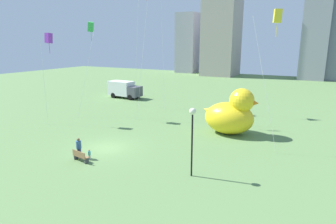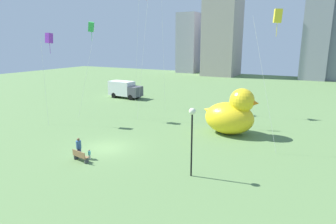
{
  "view_description": "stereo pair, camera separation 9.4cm",
  "coord_description": "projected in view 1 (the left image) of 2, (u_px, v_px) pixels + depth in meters",
  "views": [
    {
      "loc": [
        16.44,
        -19.16,
        9.25
      ],
      "look_at": [
        4.65,
        3.06,
        3.22
      ],
      "focal_mm": 30.93,
      "sensor_mm": 36.0,
      "label": 1
    },
    {
      "loc": [
        16.52,
        -19.11,
        9.25
      ],
      "look_at": [
        4.65,
        3.06,
        3.22
      ],
      "focal_mm": 30.93,
      "sensor_mm": 36.0,
      "label": 2
    }
  ],
  "objects": [
    {
      "name": "lamppost",
      "position": [
        192.0,
        125.0,
        19.77
      ],
      "size": [
        0.47,
        0.47,
        4.97
      ],
      "color": "black",
      "rests_on": "ground"
    },
    {
      "name": "city_skyline",
      "position": [
        301.0,
        15.0,
        75.38
      ],
      "size": [
        61.55,
        15.88,
        41.62
      ],
      "color": "gray",
      "rests_on": "ground"
    },
    {
      "name": "kite_yellow",
      "position": [
        278.0,
        17.0,
        24.14
      ],
      "size": [
        2.91,
        2.21,
        12.0
      ],
      "color": "silver",
      "rests_on": "ground"
    },
    {
      "name": "kite_purple",
      "position": [
        49.0,
        39.0,
        32.42
      ],
      "size": [
        1.62,
        1.67,
        10.34
      ],
      "color": "silver",
      "rests_on": "ground"
    },
    {
      "name": "person_adult",
      "position": [
        79.0,
        147.0,
        23.65
      ],
      "size": [
        0.42,
        0.42,
        1.71
      ],
      "color": "#38476B",
      "rests_on": "ground"
    },
    {
      "name": "park_bench",
      "position": [
        80.0,
        156.0,
        23.04
      ],
      "size": [
        1.58,
        0.68,
        0.9
      ],
      "color": "olive",
      "rests_on": "ground"
    },
    {
      "name": "person_child",
      "position": [
        89.0,
        154.0,
        23.43
      ],
      "size": [
        0.21,
        0.21,
        0.84
      ],
      "color": "silver",
      "rests_on": "ground"
    },
    {
      "name": "giant_inflatable_duck",
      "position": [
        231.0,
        114.0,
        29.77
      ],
      "size": [
        5.85,
        3.76,
        4.85
      ],
      "color": "yellow",
      "rests_on": "ground"
    },
    {
      "name": "ground_plane",
      "position": [
        107.0,
        148.0,
        26.1
      ],
      "size": [
        140.0,
        140.0,
        0.0
      ],
      "primitive_type": "plane",
      "color": "#5E824A"
    },
    {
      "name": "kite_green",
      "position": [
        91.0,
        27.0,
        34.56
      ],
      "size": [
        2.49,
        3.14,
        11.75
      ],
      "color": "silver",
      "rests_on": "ground"
    },
    {
      "name": "box_truck",
      "position": [
        124.0,
        90.0,
        49.5
      ],
      "size": [
        5.99,
        2.63,
        2.85
      ],
      "color": "white",
      "rests_on": "ground"
    }
  ]
}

